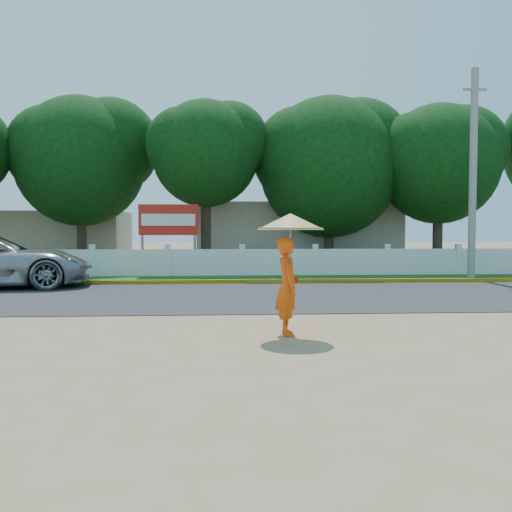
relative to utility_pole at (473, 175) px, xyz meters
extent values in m
plane|color=#9E8460|center=(-8.70, -9.28, -3.99)|extent=(120.00, 120.00, 0.00)
cube|color=#38383A|center=(-8.70, -4.78, -3.98)|extent=(60.00, 7.00, 0.02)
cube|color=#2D601E|center=(-8.70, 0.47, -3.97)|extent=(60.00, 3.50, 0.03)
cube|color=yellow|center=(-8.70, -1.23, -3.91)|extent=(40.00, 0.18, 0.16)
cube|color=silver|center=(-8.70, 1.92, -3.44)|extent=(40.00, 0.10, 1.10)
cube|color=#B7AD99|center=(-5.70, 8.72, -2.39)|extent=(10.00, 6.00, 3.20)
cube|color=#B7AD99|center=(-18.70, 9.72, -2.59)|extent=(8.00, 5.00, 2.80)
cylinder|color=gray|center=(0.00, 0.00, 0.00)|extent=(0.28, 0.28, 7.98)
imported|color=#DD490B|center=(-8.33, -10.70, -3.08)|extent=(0.47, 0.69, 1.82)
cylinder|color=gray|center=(-8.28, -10.70, -2.38)|extent=(0.03, 0.03, 1.18)
cone|color=tan|center=(-8.28, -10.70, -1.87)|extent=(1.25, 1.25, 0.30)
cylinder|color=gray|center=(-12.87, 3.02, -2.99)|extent=(0.12, 0.12, 2.00)
cylinder|color=gray|center=(-10.67, 3.02, -2.99)|extent=(0.12, 0.12, 2.00)
cube|color=red|center=(-11.77, 3.02, -1.69)|extent=(2.50, 0.12, 1.30)
cube|color=silver|center=(-11.77, 2.96, -1.69)|extent=(2.25, 0.02, 0.49)
cylinder|color=#473828|center=(-10.22, 4.02, -2.03)|extent=(0.44, 0.44, 3.92)
sphere|color=#0E4011|center=(-10.22, 4.02, 1.22)|extent=(4.69, 4.69, 4.69)
cylinder|color=#473828|center=(-16.03, 5.79, -2.30)|extent=(0.44, 0.44, 3.38)
sphere|color=#0E4011|center=(-16.03, 5.79, 1.04)|extent=(6.00, 6.00, 6.00)
cylinder|color=#473828|center=(0.22, 4.02, -2.32)|extent=(0.44, 0.44, 3.34)
sphere|color=#0E4011|center=(0.22, 4.02, 0.84)|extent=(5.39, 5.39, 5.39)
cylinder|color=#473828|center=(-4.56, 5.01, -2.51)|extent=(0.44, 0.44, 2.96)
sphere|color=#0E4011|center=(-4.56, 5.01, 0.75)|extent=(6.49, 6.49, 6.49)
camera|label=1|loc=(-9.56, -21.18, -1.96)|focal=40.00mm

